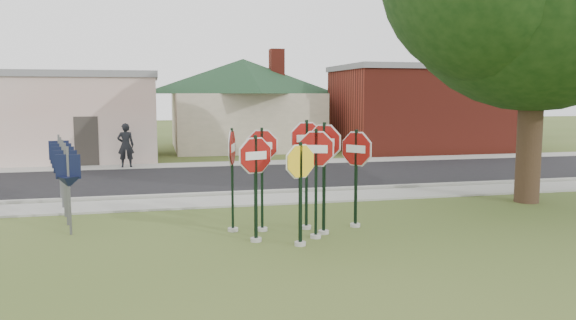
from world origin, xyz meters
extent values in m
plane|color=#3C501E|center=(0.00, 0.00, 0.00)|extent=(120.00, 120.00, 0.00)
cube|color=gray|center=(0.00, 5.50, 0.03)|extent=(60.00, 1.60, 0.06)
cube|color=black|center=(0.00, 10.00, 0.02)|extent=(60.00, 7.00, 0.04)
cube|color=gray|center=(0.00, 14.30, 0.03)|extent=(60.00, 1.60, 0.06)
cube|color=gray|center=(0.00, 6.50, 0.07)|extent=(60.00, 0.20, 0.14)
cylinder|color=#A29F97|center=(0.30, 0.93, 0.04)|extent=(0.24, 0.24, 0.08)
cube|color=black|center=(0.30, 0.93, 1.21)|extent=(0.07, 0.07, 2.41)
cylinder|color=white|center=(0.30, 0.93, 1.98)|extent=(1.01, 0.43, 1.09)
cylinder|color=maroon|center=(0.30, 0.93, 1.98)|extent=(0.94, 0.40, 1.01)
cube|color=white|center=(0.30, 0.93, 1.98)|extent=(0.47, 0.20, 0.17)
cylinder|color=#A29F97|center=(-0.19, 0.41, 0.04)|extent=(0.24, 0.24, 0.08)
cube|color=black|center=(-0.19, 0.41, 1.09)|extent=(0.07, 0.07, 2.18)
cylinder|color=white|center=(-0.19, 0.41, 1.78)|extent=(0.93, 0.37, 0.99)
cylinder|color=yellow|center=(-0.19, 0.41, 1.78)|extent=(0.86, 0.35, 0.92)
cylinder|color=#A29F97|center=(-1.04, 0.94, 0.04)|extent=(0.24, 0.24, 0.08)
cube|color=black|center=(-1.04, 0.94, 1.15)|extent=(0.07, 0.07, 2.30)
cylinder|color=white|center=(-1.04, 0.94, 1.86)|extent=(1.03, 0.37, 1.08)
cylinder|color=maroon|center=(-1.04, 0.94, 1.86)|extent=(0.95, 0.35, 1.00)
cube|color=white|center=(-1.04, 0.94, 1.86)|extent=(0.47, 0.17, 0.17)
cylinder|color=#A29F97|center=(0.58, 1.24, 0.04)|extent=(0.24, 0.24, 0.08)
cube|color=black|center=(0.58, 1.24, 1.27)|extent=(0.08, 0.08, 2.53)
cylinder|color=white|center=(0.58, 1.24, 2.09)|extent=(0.84, 0.73, 1.10)
cylinder|color=maroon|center=(0.58, 1.24, 2.09)|extent=(0.78, 0.68, 1.02)
cube|color=white|center=(0.58, 1.24, 2.09)|extent=(0.39, 0.34, 0.18)
cylinder|color=#A29F97|center=(0.32, 1.80, 0.04)|extent=(0.24, 0.24, 0.08)
cube|color=black|center=(0.32, 1.80, 1.28)|extent=(0.06, 0.05, 2.57)
cylinder|color=white|center=(0.32, 1.80, 2.14)|extent=(1.06, 0.05, 1.06)
cylinder|color=maroon|center=(0.32, 1.80, 2.14)|extent=(0.98, 0.05, 0.98)
cube|color=white|center=(0.32, 1.80, 2.14)|extent=(0.49, 0.03, 0.17)
cylinder|color=#A29F97|center=(-0.73, 1.84, 0.04)|extent=(0.24, 0.24, 0.08)
cube|color=black|center=(-0.73, 1.84, 1.20)|extent=(0.07, 0.06, 2.40)
cylinder|color=white|center=(-0.73, 1.84, 1.99)|extent=(1.01, 0.18, 1.02)
cylinder|color=maroon|center=(-0.73, 1.84, 1.99)|extent=(0.93, 0.18, 0.94)
cube|color=white|center=(-0.73, 1.84, 1.99)|extent=(0.46, 0.09, 0.16)
cylinder|color=#A29F97|center=(1.51, 1.72, 0.04)|extent=(0.24, 0.24, 0.08)
cube|color=black|center=(1.51, 1.72, 1.16)|extent=(0.08, 0.08, 2.33)
cylinder|color=white|center=(1.51, 1.72, 1.87)|extent=(0.70, 0.92, 1.14)
cylinder|color=maroon|center=(1.51, 1.72, 1.87)|extent=(0.65, 0.86, 1.06)
cube|color=white|center=(1.51, 1.72, 1.87)|extent=(0.32, 0.43, 0.18)
cylinder|color=#A29F97|center=(-1.40, 1.96, 0.04)|extent=(0.24, 0.24, 0.08)
cube|color=black|center=(-1.40, 1.96, 1.20)|extent=(0.06, 0.07, 2.39)
cylinder|color=white|center=(-1.40, 1.96, 1.94)|extent=(0.33, 1.09, 1.13)
cylinder|color=maroon|center=(-1.40, 1.96, 1.94)|extent=(0.31, 1.01, 1.05)
cube|color=white|center=(-1.40, 1.96, 1.94)|extent=(0.15, 0.50, 0.18)
cube|color=#59595E|center=(-5.00, 2.50, 1.00)|extent=(0.05, 0.05, 2.00)
cube|color=black|center=(-5.00, 2.50, 1.55)|extent=(0.55, 0.13, 0.55)
cone|color=black|center=(-5.00, 2.50, 1.20)|extent=(0.65, 0.65, 0.25)
cube|color=#59595E|center=(-5.20, 3.50, 1.00)|extent=(0.05, 0.05, 2.00)
cube|color=black|center=(-5.20, 3.50, 1.55)|extent=(0.55, 0.09, 0.55)
cone|color=black|center=(-5.20, 3.50, 1.20)|extent=(0.62, 0.62, 0.25)
cube|color=#59595E|center=(-5.40, 4.50, 1.00)|extent=(0.05, 0.05, 2.00)
cube|color=black|center=(-5.40, 4.50, 1.55)|extent=(0.55, 0.05, 0.55)
cone|color=black|center=(-5.40, 4.50, 1.20)|extent=(0.58, 0.58, 0.25)
cube|color=#59595E|center=(-5.60, 5.50, 1.00)|extent=(0.05, 0.05, 2.00)
cube|color=black|center=(-5.60, 5.50, 1.55)|extent=(0.55, 0.05, 0.55)
cone|color=black|center=(-5.60, 5.50, 1.20)|extent=(0.58, 0.58, 0.25)
cube|color=#59595E|center=(-5.80, 6.50, 1.00)|extent=(0.05, 0.05, 2.00)
cube|color=black|center=(-5.80, 6.50, 1.55)|extent=(0.55, 0.09, 0.55)
cone|color=black|center=(-5.80, 6.50, 1.20)|extent=(0.62, 0.62, 0.25)
cube|color=beige|center=(-9.00, 18.00, 2.00)|extent=(12.00, 6.00, 4.00)
cube|color=gray|center=(-9.00, 18.00, 4.05)|extent=(12.20, 6.20, 0.30)
cube|color=#332D28|center=(-6.00, 15.02, 1.10)|extent=(1.00, 0.10, 2.20)
cube|color=beige|center=(2.00, 22.00, 1.60)|extent=(8.00, 8.00, 3.20)
pyramid|color=black|center=(2.00, 22.00, 5.20)|extent=(11.60, 11.60, 2.00)
cube|color=maroon|center=(4.00, 22.00, 5.00)|extent=(0.80, 0.80, 1.60)
cube|color=maroon|center=(12.00, 18.50, 2.25)|extent=(10.00, 6.00, 4.50)
cube|color=gray|center=(12.00, 18.50, 4.60)|extent=(10.20, 6.20, 0.30)
cube|color=white|center=(10.00, 15.55, 2.60)|extent=(2.00, 0.08, 0.90)
cylinder|color=black|center=(7.50, 3.50, 2.63)|extent=(0.70, 0.70, 5.27)
cylinder|color=black|center=(22.00, 26.00, 2.00)|extent=(0.50, 0.50, 4.00)
sphere|color=black|center=(22.00, 26.00, 5.60)|extent=(5.60, 5.60, 5.60)
imported|color=black|center=(-4.32, 14.03, 1.00)|extent=(0.71, 0.48, 1.88)
camera|label=1|loc=(-3.10, -10.69, 3.15)|focal=35.00mm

